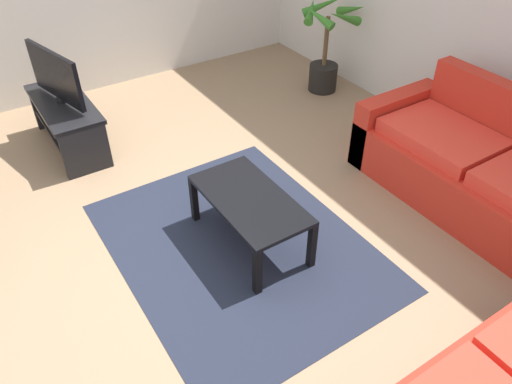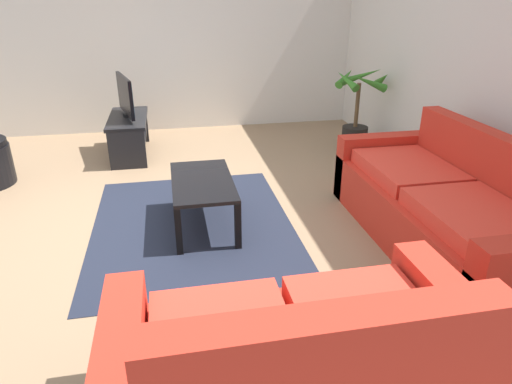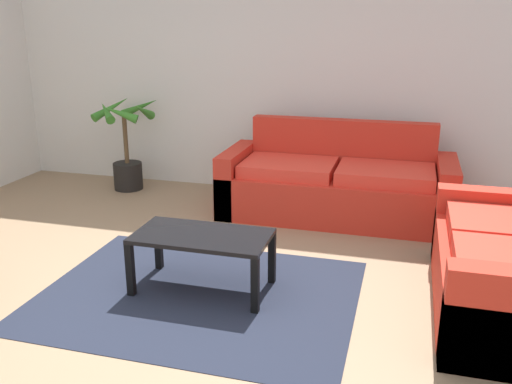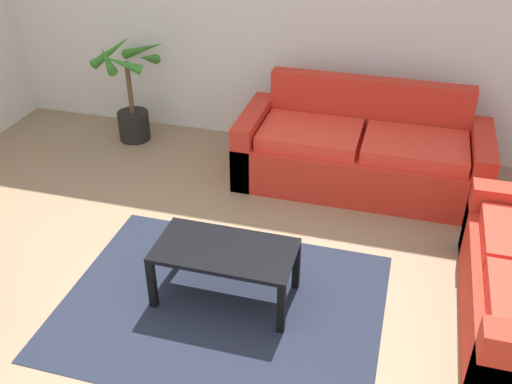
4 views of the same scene
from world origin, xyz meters
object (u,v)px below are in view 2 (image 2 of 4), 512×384
potted_palm (358,114)px  tv (125,96)px  couch_main (444,210)px  couch_loveseat (299,374)px  tv_stand (129,130)px  coffee_table (202,186)px

potted_palm → tv: bearing=-97.5°
couch_main → couch_loveseat: 2.09m
couch_main → potted_palm: potted_palm is taller
tv_stand → coffee_table: 2.20m
couch_main → tv_stand: bearing=-137.5°
tv → potted_palm: 2.86m
tv → coffee_table: 2.23m
tv → coffee_table: bearing=19.2°
couch_main → coffee_table: (-0.70, -1.82, 0.06)m
couch_main → tv: bearing=-137.5°
tv_stand → potted_palm: (0.37, 2.83, 0.15)m
potted_palm → couch_loveseat: bearing=-26.1°
tv_stand → coffee_table: bearing=19.3°
tv_stand → couch_main: bearing=42.5°
tv → potted_palm: bearing=82.5°
couch_loveseat → coffee_table: (-2.08, -0.25, 0.06)m
couch_loveseat → potted_palm: potted_palm is taller
couch_main → couch_loveseat: size_ratio=1.32×
couch_loveseat → tv: 4.29m
tv_stand → potted_palm: potted_palm is taller
coffee_table → potted_palm: bearing=129.0°
couch_main → potted_palm: bearing=173.3°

